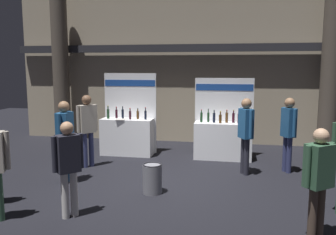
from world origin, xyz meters
name	(u,v)px	position (x,y,z in m)	size (l,w,h in m)	color
ground_plane	(162,183)	(0.00, 0.00, 0.00)	(24.00, 24.00, 0.00)	black
hall_colonnade	(189,58)	(0.00, 4.34, 2.79)	(11.75, 1.09, 5.64)	tan
exhibitor_booth_0	(128,133)	(-1.49, 2.34, 0.61)	(1.55, 0.71, 2.33)	white
exhibitor_booth_1	(223,137)	(1.22, 2.36, 0.59)	(1.62, 0.66, 2.20)	white
trash_bin	(152,178)	(-0.08, -0.63, 0.30)	(0.39, 0.39, 0.60)	slate
visitor_0	(65,134)	(-2.07, -0.34, 1.08)	(0.28, 0.51, 1.79)	navy
visitor_3	(319,174)	(2.71, -2.05, 0.99)	(0.46, 0.44, 1.66)	#47382D
visitor_5	(87,124)	(-2.09, 0.90, 1.09)	(0.41, 0.44, 1.82)	navy
visitor_6	(288,128)	(2.78, 1.35, 1.06)	(0.35, 0.45, 1.79)	navy
visitor_8	(246,129)	(1.78, 0.99, 1.07)	(0.36, 0.46, 1.80)	#23232D
visitor_9	(68,161)	(-1.18, -1.99, 0.97)	(0.42, 0.43, 1.63)	silver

